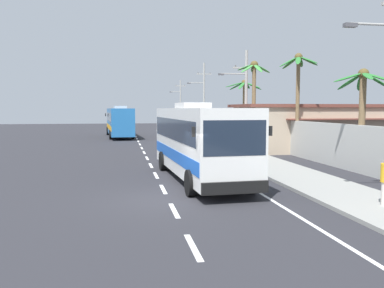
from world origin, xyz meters
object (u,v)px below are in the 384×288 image
(coach_bus_foreground, at_px, (199,139))
(coach_bus_far_lane, at_px, (119,121))
(motorcycle_beside_bus, at_px, (204,148))
(pedestrian_far_walk, at_px, (237,137))
(utility_pole_mid, at_px, (245,97))
(palm_second, at_px, (254,90))
(palm_third, at_px, (244,95))
(palm_fourth, at_px, (298,82))
(pedestrian_near_kerb, at_px, (217,137))
(roadside_building, at_px, (333,127))
(utility_pole_distant, at_px, (180,103))
(utility_pole_far, at_px, (203,97))
(palm_nearest, at_px, (363,100))

(coach_bus_foreground, bearing_deg, coach_bus_far_lane, 97.28)
(motorcycle_beside_bus, relative_size, pedestrian_far_walk, 1.11)
(pedestrian_far_walk, relative_size, utility_pole_mid, 0.22)
(palm_second, bearing_deg, palm_third, 76.23)
(coach_bus_far_lane, bearing_deg, palm_fourth, -60.18)
(pedestrian_near_kerb, height_order, roadside_building, roadside_building)
(utility_pole_distant, bearing_deg, pedestrian_far_walk, -91.22)
(palm_second, xyz_separation_m, palm_fourth, (2.97, -0.89, 0.51))
(palm_second, xyz_separation_m, palm_third, (2.93, 11.97, 0.03))
(pedestrian_far_walk, xyz_separation_m, palm_second, (0.20, -3.63, 3.67))
(pedestrian_near_kerb, height_order, pedestrian_far_walk, pedestrian_far_walk)
(motorcycle_beside_bus, bearing_deg, palm_third, 61.59)
(palm_second, height_order, palm_fourth, palm_fourth)
(utility_pole_far, relative_size, roadside_building, 0.56)
(pedestrian_far_walk, distance_m, palm_nearest, 12.95)
(pedestrian_near_kerb, relative_size, utility_pole_mid, 0.22)
(motorcycle_beside_bus, xyz_separation_m, palm_nearest, (6.82, -8.36, 3.18))
(utility_pole_mid, distance_m, palm_second, 3.96)
(coach_bus_far_lane, bearing_deg, utility_pole_far, 9.59)
(palm_third, height_order, palm_fourth, palm_fourth)
(pedestrian_near_kerb, height_order, utility_pole_distant, utility_pole_distant)
(coach_bus_foreground, distance_m, utility_pole_mid, 14.73)
(pedestrian_near_kerb, distance_m, utility_pole_far, 19.36)
(roadside_building, bearing_deg, utility_pole_distant, 100.41)
(palm_third, bearing_deg, palm_nearest, -89.38)
(pedestrian_far_walk, height_order, utility_pole_mid, utility_pole_mid)
(utility_pole_far, height_order, palm_second, utility_pole_far)
(coach_bus_foreground, relative_size, coach_bus_far_lane, 0.86)
(pedestrian_near_kerb, bearing_deg, utility_pole_far, -94.69)
(pedestrian_near_kerb, bearing_deg, motorcycle_beside_bus, 68.22)
(pedestrian_near_kerb, xyz_separation_m, pedestrian_far_walk, (1.49, -0.39, 0.02))
(utility_pole_distant, xyz_separation_m, roadside_building, (7.16, -38.94, -2.54))
(motorcycle_beside_bus, relative_size, palm_nearest, 0.36)
(coach_bus_foreground, xyz_separation_m, pedestrian_near_kerb, (4.06, 13.22, -0.86))
(pedestrian_far_walk, relative_size, palm_second, 0.26)
(utility_pole_far, bearing_deg, palm_second, -92.26)
(palm_third, bearing_deg, palm_fourth, -89.83)
(pedestrian_near_kerb, bearing_deg, palm_nearest, 114.19)
(palm_second, distance_m, palm_third, 12.32)
(utility_pole_mid, xyz_separation_m, utility_pole_distant, (0.06, 37.86, 0.09))
(pedestrian_far_walk, relative_size, palm_fourth, 0.24)
(roadside_building, bearing_deg, palm_fourth, -142.27)
(motorcycle_beside_bus, height_order, palm_second, palm_second)
(palm_fourth, xyz_separation_m, roadside_building, (4.79, 3.71, -3.38))
(pedestrian_near_kerb, xyz_separation_m, palm_second, (1.69, -4.02, 3.69))
(pedestrian_far_walk, xyz_separation_m, palm_third, (3.14, 8.34, 3.71))
(palm_nearest, bearing_deg, palm_second, 110.21)
(coach_bus_far_lane, bearing_deg, pedestrian_near_kerb, -65.07)
(motorcycle_beside_bus, height_order, palm_fourth, palm_fourth)
(coach_bus_foreground, relative_size, palm_nearest, 1.98)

